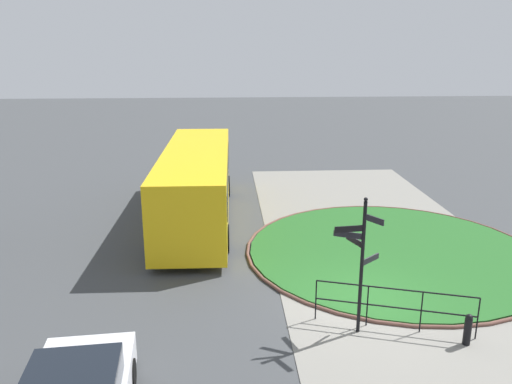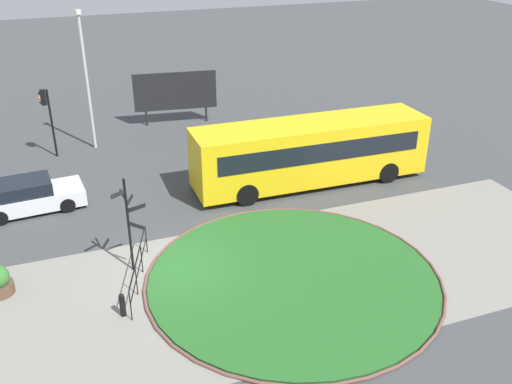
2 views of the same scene
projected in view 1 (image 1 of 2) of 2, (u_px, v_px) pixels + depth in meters
name	position (u px, v px, depth m)	size (l,w,h in m)	color
ground	(362.00, 305.00, 14.49)	(120.00, 120.00, 0.00)	#3D3F42
sidewalk_paving	(427.00, 303.00, 14.60)	(32.00, 8.26, 0.02)	gray
grass_island	(391.00, 251.00, 18.16)	(10.05, 10.05, 0.10)	#235B23
grass_kerb_ring	(391.00, 251.00, 18.16)	(10.36, 10.36, 0.11)	brown
signpost_directional	(360.00, 256.00, 12.58)	(1.18, 1.30, 3.61)	black
bollard_foreground	(468.00, 329.00, 12.44)	(0.18, 0.18, 0.84)	black
railing_grass_edge	(394.00, 303.00, 13.05)	(1.25, 3.86, 1.16)	black
bus_yellow	(197.00, 183.00, 21.12)	(11.07, 2.81, 2.98)	yellow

